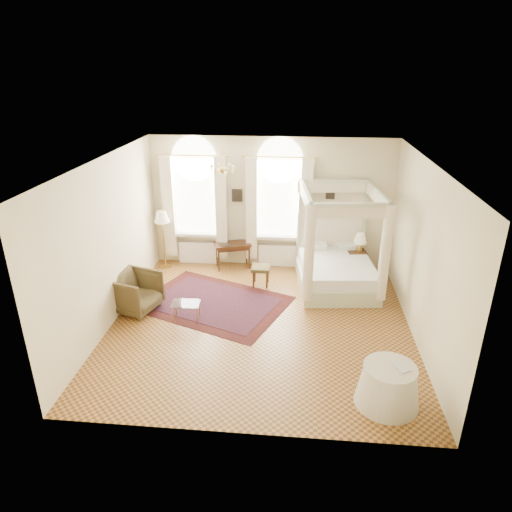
{
  "coord_description": "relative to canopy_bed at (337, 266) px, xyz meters",
  "views": [
    {
      "loc": [
        0.68,
        -7.99,
        4.92
      ],
      "look_at": [
        -0.13,
        0.4,
        1.33
      ],
      "focal_mm": 32.0,
      "sensor_mm": 36.0,
      "label": 1
    }
  ],
  "objects": [
    {
      "name": "nightstand_lamp",
      "position": [
        0.59,
        0.72,
        0.42
      ],
      "size": [
        0.31,
        0.31,
        0.46
      ],
      "color": "gold",
      "rests_on": "nightstand"
    },
    {
      "name": "window_right",
      "position": [
        -1.42,
        1.04,
        0.95
      ],
      "size": [
        1.62,
        0.27,
        3.29
      ],
      "color": "white",
      "rests_on": "room_walls"
    },
    {
      "name": "chandelier",
      "position": [
        -2.52,
        -0.63,
        2.37
      ],
      "size": [
        0.51,
        0.45,
        0.5
      ],
      "color": "gold",
      "rests_on": "room_walls"
    },
    {
      "name": "nightstand",
      "position": [
        0.53,
        0.7,
        -0.21
      ],
      "size": [
        0.51,
        0.48,
        0.65
      ],
      "primitive_type": "cube",
      "rotation": [
        0.0,
        0.0,
        0.16
      ],
      "color": "#3C2010",
      "rests_on": "ground"
    },
    {
      "name": "side_table",
      "position": [
        0.54,
        -3.98,
        -0.2
      ],
      "size": [
        0.99,
        0.99,
        0.68
      ],
      "color": "silver",
      "rests_on": "ground"
    },
    {
      "name": "coffee_table",
      "position": [
        -3.16,
        -1.82,
        -0.18
      ],
      "size": [
        0.58,
        0.42,
        0.39
      ],
      "color": "silver",
      "rests_on": "ground"
    },
    {
      "name": "canopy_bed",
      "position": [
        0.0,
        0.0,
        0.0
      ],
      "size": [
        1.99,
        2.34,
        2.35
      ],
      "color": "#B7BF9B",
      "rests_on": "ground"
    },
    {
      "name": "laptop",
      "position": [
        -2.73,
        0.75,
        0.15
      ],
      "size": [
        0.37,
        0.26,
        0.03
      ],
      "primitive_type": "imported",
      "rotation": [
        0.0,
        0.0,
        3.01
      ],
      "color": "black",
      "rests_on": "writing_desk"
    },
    {
      "name": "book",
      "position": [
        0.61,
        -4.04,
        0.16
      ],
      "size": [
        0.29,
        0.31,
        0.02
      ],
      "primitive_type": "imported",
      "rotation": [
        0.0,
        0.0,
        0.49
      ],
      "color": "black",
      "rests_on": "side_table"
    },
    {
      "name": "ground",
      "position": [
        -1.62,
        -1.83,
        -0.53
      ],
      "size": [
        6.0,
        6.0,
        0.0
      ],
      "primitive_type": "plane",
      "color": "#A76930",
      "rests_on": "ground"
    },
    {
      "name": "armchair",
      "position": [
        -4.32,
        -1.52,
        -0.11
      ],
      "size": [
        1.15,
        1.13,
        0.84
      ],
      "primitive_type": "imported",
      "rotation": [
        0.0,
        0.0,
        1.27
      ],
      "color": "#41341C",
      "rests_on": "ground"
    },
    {
      "name": "window_left",
      "position": [
        -3.52,
        1.04,
        0.95
      ],
      "size": [
        1.62,
        0.27,
        3.29
      ],
      "color": "white",
      "rests_on": "room_walls"
    },
    {
      "name": "wall_pictures",
      "position": [
        -1.54,
        1.14,
        1.36
      ],
      "size": [
        2.54,
        0.03,
        0.39
      ],
      "color": "black",
      "rests_on": "room_walls"
    },
    {
      "name": "room_walls",
      "position": [
        -1.62,
        -1.83,
        1.45
      ],
      "size": [
        6.0,
        6.0,
        6.0
      ],
      "color": "beige",
      "rests_on": "ground"
    },
    {
      "name": "floor_lamp",
      "position": [
        -4.32,
        0.73,
        0.76
      ],
      "size": [
        0.39,
        0.39,
        1.51
      ],
      "color": "gold",
      "rests_on": "ground"
    },
    {
      "name": "stool",
      "position": [
        -1.77,
        -0.08,
        -0.13
      ],
      "size": [
        0.42,
        0.42,
        0.48
      ],
      "color": "#463E1E",
      "rests_on": "ground"
    },
    {
      "name": "writing_desk",
      "position": [
        -2.57,
        0.87,
        0.04
      ],
      "size": [
        0.99,
        0.72,
        0.67
      ],
      "color": "#3C2010",
      "rests_on": "ground"
    },
    {
      "name": "oriental_rug",
      "position": [
        -2.73,
        -1.08,
        -0.53
      ],
      "size": [
        3.66,
        3.18,
        0.01
      ],
      "color": "#451410",
      "rests_on": "ground"
    }
  ]
}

